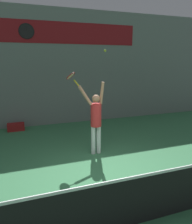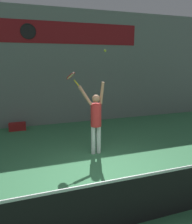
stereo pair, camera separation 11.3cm
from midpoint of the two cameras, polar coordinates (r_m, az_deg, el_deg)
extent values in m
plane|color=#387A4C|center=(5.39, 2.74, -18.27)|extent=(18.00, 18.00, 0.00)
cube|color=slate|center=(9.91, -9.59, 11.20)|extent=(18.00, 0.10, 5.00)
cube|color=maroon|center=(9.92, -9.87, 19.75)|extent=(6.96, 0.02, 0.89)
cylinder|color=black|center=(9.74, -18.05, 19.44)|extent=(0.56, 0.02, 0.56)
torus|color=black|center=(9.74, -18.05, 19.44)|extent=(0.62, 0.06, 0.62)
cube|color=black|center=(9.74, -18.09, 20.02)|extent=(0.02, 0.01, 0.22)
cube|color=black|center=(4.13, 10.59, -21.87)|extent=(8.39, 0.01, 0.91)
cube|color=white|center=(3.88, 10.89, -16.10)|extent=(8.39, 0.02, 0.05)
cylinder|color=white|center=(6.75, -1.20, -7.37)|extent=(0.13, 0.13, 0.89)
cylinder|color=white|center=(6.80, 0.23, -7.19)|extent=(0.13, 0.13, 0.89)
cylinder|color=red|center=(6.54, -0.50, -0.79)|extent=(0.32, 0.32, 0.69)
sphere|color=tan|center=(6.44, -0.50, 3.54)|extent=(0.23, 0.23, 0.23)
cylinder|color=tan|center=(6.45, 1.02, 4.89)|extent=(0.18, 0.17, 0.68)
cylinder|color=tan|center=(6.45, -3.37, 4.32)|extent=(0.42, 0.36, 0.60)
cylinder|color=yellow|center=(6.51, -5.65, 7.56)|extent=(0.16, 0.13, 0.20)
torus|color=red|center=(6.56, -7.13, 9.34)|extent=(0.40, 0.41, 0.23)
cylinder|color=beige|center=(6.56, -7.13, 9.34)|extent=(0.33, 0.35, 0.18)
sphere|color=#CCDB2D|center=(6.33, 1.85, 15.72)|extent=(0.07, 0.07, 0.07)
cube|color=maroon|center=(9.64, -20.50, -3.68)|extent=(0.67, 0.34, 0.31)
camera|label=1|loc=(0.06, -90.50, -0.12)|focal=35.00mm
camera|label=2|loc=(0.06, 89.50, 0.12)|focal=35.00mm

